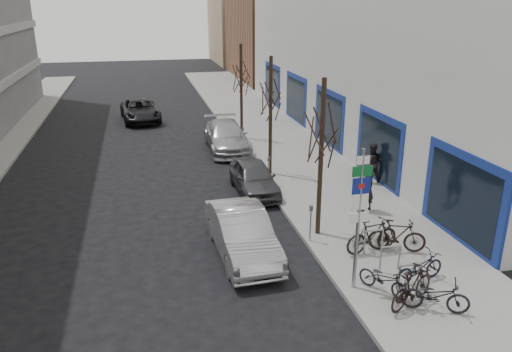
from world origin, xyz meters
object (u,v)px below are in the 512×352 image
tree_near (323,121)px  parked_car_mid (254,177)px  highway_sign_pole (359,212)px  meter_front (311,220)px  pedestrian_far (371,163)px  tree_far (241,69)px  bike_near_left (384,277)px  bike_mid_inner (372,235)px  bike_far_curb (436,293)px  tree_mid (271,88)px  lane_car (140,110)px  parked_car_back (227,136)px  pedestrian_near (367,188)px  meter_back (243,136)px  bike_mid_curb (420,265)px  meter_mid (269,168)px  bike_near_right (412,287)px  bike_far_inner (397,235)px  parked_car_front (242,233)px  bike_rack (390,255)px

tree_near → parked_car_mid: tree_near is taller
highway_sign_pole → tree_near: tree_near is taller
highway_sign_pole → meter_front: bearing=94.7°
highway_sign_pole → pedestrian_far: (4.23, 7.88, -1.42)m
tree_near → tree_far: size_ratio=1.00×
bike_near_left → tree_far: bearing=59.7°
bike_mid_inner → bike_far_curb: size_ratio=1.10×
tree_mid → lane_car: (-5.69, 12.99, -3.40)m
parked_car_back → pedestrian_near: bearing=-68.2°
parked_car_back → bike_near_left: bearing=-82.3°
meter_back → parked_car_mid: size_ratio=0.32×
pedestrian_far → meter_front: bearing=48.1°
bike_mid_curb → parked_car_mid: (-2.93, 8.26, 0.02)m
meter_mid → pedestrian_near: bearing=-50.8°
meter_back → meter_front: bearing=-90.0°
bike_near_right → bike_far_inner: (1.08, 2.82, 0.01)m
bike_near_left → bike_far_curb: size_ratio=0.90×
bike_near_right → parked_car_mid: (-2.11, 9.26, -0.01)m
meter_back → lane_car: size_ratio=0.25×
bike_near_right → parked_car_back: bearing=-19.9°
lane_car → pedestrian_near: (8.16, -18.06, 0.35)m
tree_near → bike_near_right: 5.83m
tree_far → bike_near_left: 17.29m
tree_mid → bike_mid_inner: tree_mid is taller
bike_mid_inner → meter_front: bearing=44.6°
meter_mid → bike_far_inner: meter_mid is taller
pedestrian_far → parked_car_mid: bearing=-1.9°
lane_car → pedestrian_far: (9.72, -15.13, 0.33)m
bike_near_right → tree_far: bearing=-24.6°
parked_car_front → tree_mid: bearing=65.9°
meter_back → tree_far: bearing=79.8°
meter_mid → bike_mid_inner: 6.89m
meter_front → bike_near_right: size_ratio=0.70×
highway_sign_pole → parked_car_back: size_ratio=0.80×
bike_near_right → bike_near_left: bearing=3.4°
bike_mid_curb → bike_far_inner: bike_far_inner is taller
tree_far → bike_far_inner: 15.34m
tree_near → meter_front: size_ratio=4.33×
tree_far → parked_car_mid: (-1.20, -8.39, -3.42)m
highway_sign_pole → lane_car: (-5.49, 23.00, -1.75)m
tree_mid → parked_car_mid: size_ratio=1.37×
bike_far_curb → pedestrian_near: size_ratio=0.95×
bike_mid_curb → bike_mid_inner: (-0.53, 1.97, 0.06)m
tree_far → pedestrian_far: size_ratio=3.09×
parked_car_back → pedestrian_far: pedestrian_far is taller
pedestrian_near → bike_far_curb: bearing=57.9°
meter_front → bike_mid_curb: bearing=-55.4°
bike_rack → bike_near_right: 1.77m
highway_sign_pole → bike_mid_curb: size_ratio=2.48×
bike_near_right → parked_car_back: 16.03m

